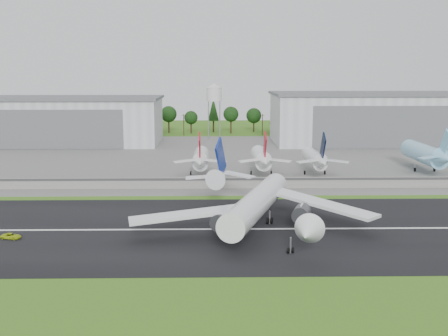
{
  "coord_description": "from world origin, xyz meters",
  "views": [
    {
      "loc": [
        -5.35,
        -112.72,
        35.25
      ],
      "look_at": [
        -2.5,
        40.0,
        9.0
      ],
      "focal_mm": 45.0,
      "sensor_mm": 36.0,
      "label": 1
    }
  ],
  "objects_px": {
    "parked_jet_navy": "(316,159)",
    "parked_jet_skyblue": "(427,154)",
    "main_airliner": "(257,209)",
    "parked_jet_red_b": "(262,158)",
    "ground_vehicle": "(11,236)",
    "parked_jet_red_a": "(201,159)"
  },
  "relations": [
    {
      "from": "parked_jet_navy",
      "to": "parked_jet_skyblue",
      "type": "distance_m",
      "value": 40.6
    },
    {
      "from": "ground_vehicle",
      "to": "parked_jet_skyblue",
      "type": "height_order",
      "value": "parked_jet_skyblue"
    },
    {
      "from": "parked_jet_navy",
      "to": "parked_jet_skyblue",
      "type": "bearing_deg",
      "value": 7.24
    },
    {
      "from": "ground_vehicle",
      "to": "parked_jet_red_b",
      "type": "distance_m",
      "value": 94.54
    },
    {
      "from": "parked_jet_skyblue",
      "to": "ground_vehicle",
      "type": "bearing_deg",
      "value": -146.61
    },
    {
      "from": "main_airliner",
      "to": "parked_jet_navy",
      "type": "height_order",
      "value": "main_airliner"
    },
    {
      "from": "parked_jet_skyblue",
      "to": "parked_jet_red_b",
      "type": "bearing_deg",
      "value": -175.08
    },
    {
      "from": "parked_jet_red_b",
      "to": "parked_jet_navy",
      "type": "xyz_separation_m",
      "value": [
        18.63,
        -0.05,
        -0.25
      ]
    },
    {
      "from": "parked_jet_navy",
      "to": "parked_jet_skyblue",
      "type": "height_order",
      "value": "parked_jet_skyblue"
    },
    {
      "from": "parked_jet_red_b",
      "to": "parked_jet_skyblue",
      "type": "bearing_deg",
      "value": 4.92
    },
    {
      "from": "ground_vehicle",
      "to": "parked_jet_navy",
      "type": "distance_m",
      "value": 107.24
    },
    {
      "from": "parked_jet_skyblue",
      "to": "parked_jet_navy",
      "type": "bearing_deg",
      "value": -172.76
    },
    {
      "from": "parked_jet_red_b",
      "to": "main_airliner",
      "type": "bearing_deg",
      "value": -95.66
    },
    {
      "from": "parked_jet_red_b",
      "to": "parked_jet_navy",
      "type": "bearing_deg",
      "value": -0.15
    },
    {
      "from": "main_airliner",
      "to": "ground_vehicle",
      "type": "relative_size",
      "value": 13.56
    },
    {
      "from": "ground_vehicle",
      "to": "parked_jet_navy",
      "type": "xyz_separation_m",
      "value": [
        78.33,
        73.06,
        5.16
      ]
    },
    {
      "from": "main_airliner",
      "to": "parked_jet_navy",
      "type": "bearing_deg",
      "value": -93.28
    },
    {
      "from": "main_airliner",
      "to": "parked_jet_red_a",
      "type": "distance_m",
      "value": 68.45
    },
    {
      "from": "parked_jet_navy",
      "to": "parked_jet_red_a",
      "type": "bearing_deg",
      "value": 179.95
    },
    {
      "from": "parked_jet_red_a",
      "to": "main_airliner",
      "type": "bearing_deg",
      "value": -78.01
    },
    {
      "from": "main_airliner",
      "to": "parked_jet_red_b",
      "type": "distance_m",
      "value": 67.31
    },
    {
      "from": "main_airliner",
      "to": "parked_jet_skyblue",
      "type": "relative_size",
      "value": 1.56
    }
  ]
}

